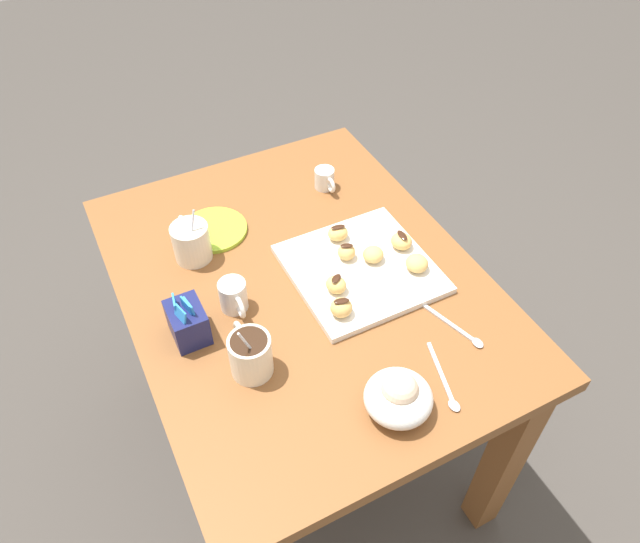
% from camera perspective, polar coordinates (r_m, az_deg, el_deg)
% --- Properties ---
extents(ground_plane, '(8.00, 8.00, 0.00)m').
position_cam_1_polar(ground_plane, '(1.93, -1.31, -15.30)').
color(ground_plane, '#423D38').
extents(dining_table, '(1.01, 0.78, 0.71)m').
position_cam_1_polar(dining_table, '(1.45, -1.69, -4.27)').
color(dining_table, brown).
rests_on(dining_table, ground_plane).
extents(pastry_plate_square, '(0.31, 0.31, 0.02)m').
position_cam_1_polar(pastry_plate_square, '(1.37, 3.92, 0.27)').
color(pastry_plate_square, silver).
rests_on(pastry_plate_square, dining_table).
extents(coffee_mug_cream_left, '(0.12, 0.08, 0.14)m').
position_cam_1_polar(coffee_mug_cream_left, '(1.16, -6.73, -7.82)').
color(coffee_mug_cream_left, silver).
rests_on(coffee_mug_cream_left, dining_table).
extents(coffee_mug_cream_right, '(0.13, 0.09, 0.14)m').
position_cam_1_polar(coffee_mug_cream_right, '(1.40, -12.29, 2.91)').
color(coffee_mug_cream_right, silver).
rests_on(coffee_mug_cream_right, dining_table).
extents(cream_pitcher_white, '(0.10, 0.06, 0.07)m').
position_cam_1_polar(cream_pitcher_white, '(1.28, -8.32, -2.23)').
color(cream_pitcher_white, silver).
rests_on(cream_pitcher_white, dining_table).
extents(sugar_caddy, '(0.09, 0.07, 0.11)m').
position_cam_1_polar(sugar_caddy, '(1.24, -12.59, -4.77)').
color(sugar_caddy, '#191E51').
rests_on(sugar_caddy, dining_table).
extents(ice_cream_bowl, '(0.13, 0.13, 0.10)m').
position_cam_1_polar(ice_cream_bowl, '(1.12, 7.55, -11.77)').
color(ice_cream_bowl, silver).
rests_on(ice_cream_bowl, dining_table).
extents(chocolate_sauce_pitcher, '(0.09, 0.05, 0.06)m').
position_cam_1_polar(chocolate_sauce_pitcher, '(1.58, 0.45, 8.99)').
color(chocolate_sauce_pitcher, silver).
rests_on(chocolate_sauce_pitcher, dining_table).
extents(saucer_lime_left, '(0.16, 0.16, 0.01)m').
position_cam_1_polar(saucer_lime_left, '(1.49, -10.15, 3.97)').
color(saucer_lime_left, '#9EC633').
rests_on(saucer_lime_left, dining_table).
extents(loose_spoon_near_saucer, '(0.16, 0.06, 0.01)m').
position_cam_1_polar(loose_spoon_near_saucer, '(1.28, 13.17, -5.47)').
color(loose_spoon_near_saucer, silver).
rests_on(loose_spoon_near_saucer, dining_table).
extents(loose_spoon_by_plate, '(0.16, 0.05, 0.01)m').
position_cam_1_polar(loose_spoon_by_plate, '(1.20, 11.95, -10.56)').
color(loose_spoon_by_plate, silver).
rests_on(loose_spoon_by_plate, dining_table).
extents(beignet_0, '(0.07, 0.07, 0.03)m').
position_cam_1_polar(beignet_0, '(1.36, 5.13, 1.65)').
color(beignet_0, '#E5B260').
rests_on(beignet_0, pastry_plate_square).
extents(beignet_1, '(0.06, 0.06, 0.04)m').
position_cam_1_polar(beignet_1, '(1.29, 1.55, -1.27)').
color(beignet_1, '#E5B260').
rests_on(beignet_1, pastry_plate_square).
extents(chocolate_drizzle_1, '(0.03, 0.03, 0.00)m').
position_cam_1_polar(chocolate_drizzle_1, '(1.28, 1.57, -0.67)').
color(chocolate_drizzle_1, '#381E11').
rests_on(chocolate_drizzle_1, beignet_1).
extents(beignet_2, '(0.06, 0.06, 0.04)m').
position_cam_1_polar(beignet_2, '(1.40, 7.82, 2.91)').
color(beignet_2, '#E5B260').
rests_on(beignet_2, pastry_plate_square).
extents(chocolate_drizzle_2, '(0.04, 0.02, 0.00)m').
position_cam_1_polar(chocolate_drizzle_2, '(1.39, 7.90, 3.48)').
color(chocolate_drizzle_2, '#381E11').
rests_on(chocolate_drizzle_2, beignet_2).
extents(beignet_3, '(0.05, 0.05, 0.04)m').
position_cam_1_polar(beignet_3, '(1.36, 9.28, 0.79)').
color(beignet_3, '#E5B260').
rests_on(beignet_3, pastry_plate_square).
extents(beignet_4, '(0.05, 0.06, 0.04)m').
position_cam_1_polar(beignet_4, '(1.25, 2.06, -3.48)').
color(beignet_4, '#E5B260').
rests_on(beignet_4, pastry_plate_square).
extents(chocolate_drizzle_4, '(0.02, 0.04, 0.00)m').
position_cam_1_polar(chocolate_drizzle_4, '(1.23, 2.08, -2.85)').
color(chocolate_drizzle_4, '#381E11').
rests_on(chocolate_drizzle_4, beignet_4).
extents(beignet_5, '(0.05, 0.06, 0.04)m').
position_cam_1_polar(beignet_5, '(1.41, 1.73, 3.71)').
color(beignet_5, '#E5B260').
rests_on(beignet_5, pastry_plate_square).
extents(chocolate_drizzle_5, '(0.02, 0.04, 0.00)m').
position_cam_1_polar(chocolate_drizzle_5, '(1.40, 1.75, 4.29)').
color(chocolate_drizzle_5, '#381E11').
rests_on(chocolate_drizzle_5, beignet_5).
extents(beignet_6, '(0.05, 0.05, 0.04)m').
position_cam_1_polar(beignet_6, '(1.36, 2.57, 1.88)').
color(beignet_6, '#E5B260').
rests_on(beignet_6, pastry_plate_square).
extents(chocolate_drizzle_6, '(0.02, 0.03, 0.00)m').
position_cam_1_polar(chocolate_drizzle_6, '(1.35, 2.60, 2.48)').
color(chocolate_drizzle_6, '#381E11').
rests_on(chocolate_drizzle_6, beignet_6).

